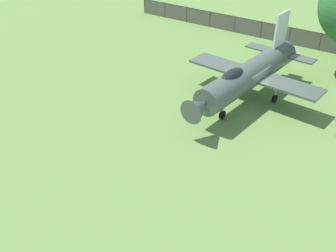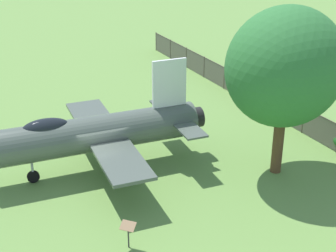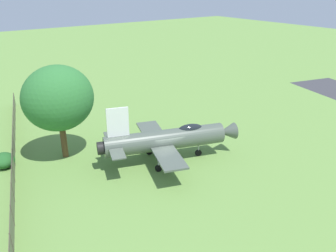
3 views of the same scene
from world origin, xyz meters
The scene contains 5 objects.
ground_plane centered at (0.00, 0.00, 0.00)m, with size 200.00×200.00×0.00m, color #668E42.
display_jet centered at (-0.35, 0.12, 2.09)m, with size 12.23×9.87×5.42m.
shade_tree centered at (6.88, -5.97, 5.53)m, with size 6.08×5.29×8.39m.
perimeter_fence centered at (11.74, -4.03, 0.88)m, with size 9.19×38.62×1.65m.
info_plaque centered at (-2.44, -6.09, 0.85)m, with size 0.64×0.72×1.14m.
Camera 2 is at (-11.83, -19.57, 12.74)m, focal length 54.09 mm.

